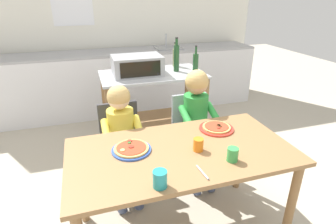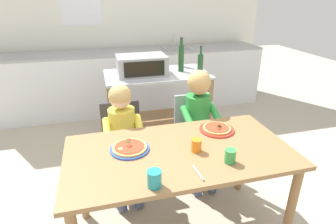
{
  "view_description": "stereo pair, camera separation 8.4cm",
  "coord_description": "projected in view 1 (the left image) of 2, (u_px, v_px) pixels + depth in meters",
  "views": [
    {
      "loc": [
        -0.56,
        -1.46,
        1.69
      ],
      "look_at": [
        0.0,
        0.3,
        0.88
      ],
      "focal_mm": 29.04,
      "sensor_mm": 36.0,
      "label": 1
    },
    {
      "loc": [
        -0.48,
        -1.48,
        1.69
      ],
      "look_at": [
        0.0,
        0.3,
        0.88
      ],
      "focal_mm": 29.04,
      "sensor_mm": 36.0,
      "label": 2
    }
  ],
  "objects": [
    {
      "name": "drinking_cup_green",
      "position": [
        233.0,
        154.0,
        1.68
      ],
      "size": [
        0.07,
        0.07,
        0.09
      ],
      "primitive_type": "cylinder",
      "color": "green",
      "rests_on": "dining_table"
    },
    {
      "name": "toaster_oven",
      "position": [
        137.0,
        65.0,
        2.89
      ],
      "size": [
        0.52,
        0.35,
        0.21
      ],
      "color": "#999BA0",
      "rests_on": "kitchen_island_cart"
    },
    {
      "name": "pizza_plate_blue_rimmed",
      "position": [
        131.0,
        149.0,
        1.8
      ],
      "size": [
        0.26,
        0.26,
        0.03
      ],
      "color": "#3356B7",
      "rests_on": "dining_table"
    },
    {
      "name": "bottle_slim_sauce",
      "position": [
        176.0,
        57.0,
        3.22
      ],
      "size": [
        0.07,
        0.07,
        0.28
      ],
      "color": "olive",
      "rests_on": "kitchen_island_cart"
    },
    {
      "name": "serving_spoon",
      "position": [
        202.0,
        172.0,
        1.58
      ],
      "size": [
        0.02,
        0.14,
        0.01
      ],
      "primitive_type": "cylinder",
      "rotation": [
        0.0,
        1.57,
        1.64
      ],
      "color": "#B7BABF",
      "rests_on": "dining_table"
    },
    {
      "name": "kitchen_counter",
      "position": [
        124.0,
        81.0,
        4.14
      ],
      "size": [
        4.07,
        0.6,
        1.11
      ],
      "color": "silver",
      "rests_on": "ground"
    },
    {
      "name": "child_in_green_shirt",
      "position": [
        198.0,
        114.0,
        2.41
      ],
      "size": [
        0.32,
        0.42,
        1.07
      ],
      "color": "#424C6B",
      "rests_on": "ground"
    },
    {
      "name": "dining_table",
      "position": [
        181.0,
        162.0,
        1.86
      ],
      "size": [
        1.5,
        0.79,
        0.73
      ],
      "color": "olive",
      "rests_on": "ground"
    },
    {
      "name": "dining_chair_left",
      "position": [
        121.0,
        142.0,
        2.4
      ],
      "size": [
        0.36,
        0.36,
        0.81
      ],
      "color": "#333338",
      "rests_on": "ground"
    },
    {
      "name": "drinking_cup_orange",
      "position": [
        198.0,
        145.0,
        1.79
      ],
      "size": [
        0.07,
        0.07,
        0.09
      ],
      "primitive_type": "cylinder",
      "color": "orange",
      "rests_on": "dining_table"
    },
    {
      "name": "pizza_plate_red_rimmed",
      "position": [
        216.0,
        128.0,
        2.08
      ],
      "size": [
        0.26,
        0.26,
        0.03
      ],
      "color": "red",
      "rests_on": "dining_table"
    },
    {
      "name": "bottle_brown_beer",
      "position": [
        196.0,
        62.0,
        3.02
      ],
      "size": [
        0.06,
        0.06,
        0.28
      ],
      "color": "#1E4723",
      "rests_on": "kitchen_island_cart"
    },
    {
      "name": "back_wall_tiled",
      "position": [
        116.0,
        17.0,
        4.13
      ],
      "size": [
        4.52,
        0.13,
        2.7
      ],
      "color": "white",
      "rests_on": "ground"
    },
    {
      "name": "ground_plane",
      "position": [
        146.0,
        153.0,
        3.12
      ],
      "size": [
        11.53,
        11.53,
        0.0
      ],
      "primitive_type": "plane",
      "color": "#B7AD99"
    },
    {
      "name": "dining_chair_right",
      "position": [
        192.0,
        131.0,
        2.6
      ],
      "size": [
        0.36,
        0.36,
        0.81
      ],
      "color": "gray",
      "rests_on": "ground"
    },
    {
      "name": "kitchen_island_cart",
      "position": [
        153.0,
        98.0,
        3.09
      ],
      "size": [
        1.13,
        0.63,
        0.88
      ],
      "color": "#B7BABF",
      "rests_on": "ground"
    },
    {
      "name": "drinking_cup_teal",
      "position": [
        160.0,
        179.0,
        1.45
      ],
      "size": [
        0.08,
        0.08,
        0.1
      ],
      "primitive_type": "cylinder",
      "color": "teal",
      "rests_on": "dining_table"
    },
    {
      "name": "bottle_squat_spirits",
      "position": [
        176.0,
        57.0,
        3.0
      ],
      "size": [
        0.06,
        0.06,
        0.37
      ],
      "color": "#1E4723",
      "rests_on": "kitchen_island_cart"
    },
    {
      "name": "child_in_yellow_shirt",
      "position": [
        122.0,
        131.0,
        2.22
      ],
      "size": [
        0.32,
        0.42,
        1.01
      ],
      "color": "#424C6B",
      "rests_on": "ground"
    }
  ]
}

